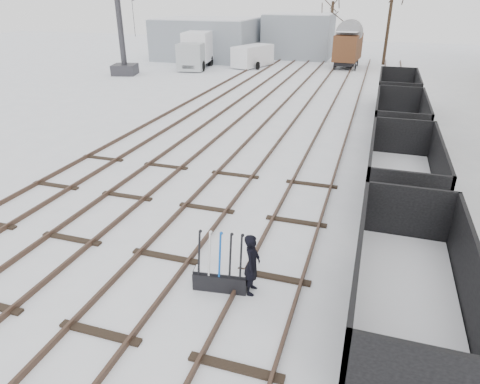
% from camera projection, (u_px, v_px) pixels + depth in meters
% --- Properties ---
extents(ground, '(120.00, 120.00, 0.00)m').
position_uv_depth(ground, '(165.00, 257.00, 11.56)').
color(ground, white).
rests_on(ground, ground).
extents(tracks, '(13.90, 52.00, 0.16)m').
position_uv_depth(tracks, '(279.00, 122.00, 23.32)').
color(tracks, black).
rests_on(tracks, ground).
extents(shed_left, '(10.00, 8.00, 4.10)m').
position_uv_depth(shed_left, '(208.00, 39.00, 45.33)').
color(shed_left, gray).
rests_on(shed_left, ground).
extents(shed_right, '(7.00, 6.00, 4.50)m').
position_uv_depth(shed_right, '(299.00, 36.00, 46.21)').
color(shed_right, gray).
rests_on(shed_right, ground).
extents(ground_frame, '(1.34, 0.58, 1.49)m').
position_uv_depth(ground_frame, '(221.00, 278.00, 10.25)').
color(ground_frame, black).
rests_on(ground_frame, ground).
extents(worker, '(0.40, 0.59, 1.55)m').
position_uv_depth(worker, '(252.00, 264.00, 9.92)').
color(worker, black).
rests_on(worker, ground).
extents(freight_wagon_a, '(2.20, 5.50, 2.25)m').
position_uv_depth(freight_wagon_a, '(407.00, 303.00, 8.57)').
color(freight_wagon_a, black).
rests_on(freight_wagon_a, ground).
extents(freight_wagon_b, '(2.20, 5.50, 2.25)m').
position_uv_depth(freight_wagon_b, '(401.00, 181.00, 14.09)').
color(freight_wagon_b, black).
rests_on(freight_wagon_b, ground).
extents(freight_wagon_c, '(2.20, 5.50, 2.25)m').
position_uv_depth(freight_wagon_c, '(398.00, 128.00, 19.61)').
color(freight_wagon_c, black).
rests_on(freight_wagon_c, ground).
extents(freight_wagon_d, '(2.20, 5.50, 2.25)m').
position_uv_depth(freight_wagon_d, '(396.00, 98.00, 25.13)').
color(freight_wagon_d, black).
rests_on(freight_wagon_d, ground).
extents(box_van_wagon, '(2.61, 4.51, 3.33)m').
position_uv_depth(box_van_wagon, '(348.00, 46.00, 39.78)').
color(box_van_wagon, black).
rests_on(box_van_wagon, ground).
extents(lorry, '(2.98, 7.21, 3.18)m').
position_uv_depth(lorry, '(197.00, 49.00, 40.30)').
color(lorry, black).
rests_on(lorry, ground).
extents(panel_van, '(3.27, 4.85, 1.97)m').
position_uv_depth(panel_van, '(253.00, 56.00, 40.63)').
color(panel_van, white).
rests_on(panel_van, ground).
extents(crane, '(2.38, 5.84, 9.79)m').
position_uv_depth(crane, '(124.00, 43.00, 36.33)').
color(crane, '#2E2E33').
rests_on(crane, ground).
extents(tree_far_left, '(0.30, 0.30, 5.65)m').
position_uv_depth(tree_far_left, '(331.00, 29.00, 46.83)').
color(tree_far_left, black).
rests_on(tree_far_left, ground).
extents(tree_far_right, '(0.30, 0.30, 7.27)m').
position_uv_depth(tree_far_right, '(388.00, 25.00, 40.82)').
color(tree_far_right, black).
rests_on(tree_far_right, ground).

